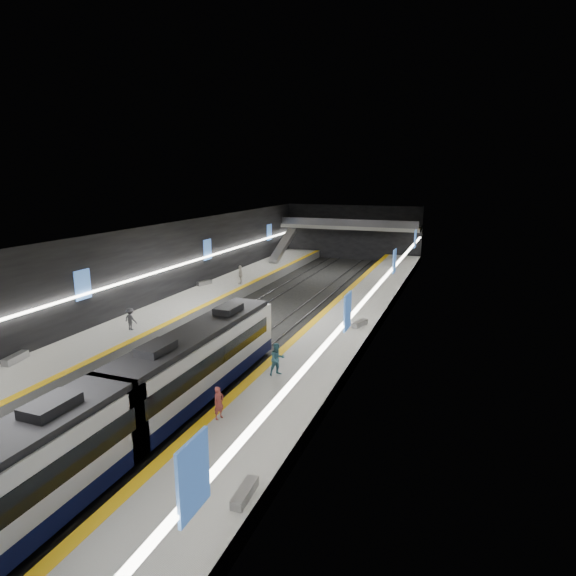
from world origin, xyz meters
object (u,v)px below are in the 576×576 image
at_px(passenger_right_a, 219,403).
at_px(passenger_left_b, 131,319).
at_px(escalator, 283,245).
at_px(bench_right_far, 360,324).
at_px(passenger_right_b, 277,360).
at_px(bench_left_near, 15,358).
at_px(passenger_left_a, 240,275).
at_px(bench_left_far, 204,283).
at_px(bench_right_near, 245,493).
at_px(train, 115,415).

bearing_deg(passenger_right_a, passenger_left_b, 71.19).
height_order(escalator, passenger_left_b, escalator).
height_order(bench_right_far, passenger_left_b, passenger_left_b).
bearing_deg(passenger_right_b, bench_left_near, 145.75).
relative_size(passenger_right_a, passenger_left_a, 0.81).
distance_m(bench_right_far, passenger_right_a, 16.86).
height_order(bench_left_far, bench_right_near, bench_left_far).
distance_m(train, passenger_left_a, 30.94).
distance_m(passenger_right_a, passenger_left_a, 29.05).
distance_m(bench_left_near, bench_right_far, 23.61).
height_order(bench_right_near, passenger_left_b, passenger_left_b).
xyz_separation_m(escalator, bench_left_far, (-2.00, -17.66, -1.68)).
distance_m(bench_left_near, bench_right_near, 20.11).
distance_m(bench_right_far, passenger_left_b, 17.30).
distance_m(escalator, bench_left_near, 40.60).
bearing_deg(passenger_left_b, bench_left_far, -72.06).
distance_m(bench_left_far, passenger_left_a, 3.90).
bearing_deg(bench_left_near, passenger_right_a, -17.56).
distance_m(bench_left_far, passenger_left_b, 15.36).
bearing_deg(bench_left_far, bench_right_far, -4.30).
bearing_deg(passenger_right_a, passenger_right_b, 11.58).
bearing_deg(train, passenger_left_b, 126.20).
height_order(passenger_right_b, passenger_left_a, passenger_left_a).
xyz_separation_m(escalator, bench_left_near, (-2.00, -40.51, -1.67)).
relative_size(escalator, passenger_right_b, 4.17).
height_order(escalator, bench_right_near, escalator).
xyz_separation_m(escalator, passenger_left_b, (0.64, -32.78, -1.05)).
relative_size(bench_left_near, bench_right_far, 1.10).
distance_m(escalator, bench_right_near, 50.12).
bearing_deg(bench_right_far, passenger_left_a, 164.17).
height_order(bench_left_far, passenger_left_a, passenger_left_a).
bearing_deg(bench_left_far, passenger_left_a, 47.50).
height_order(train, bench_right_far, train).
xyz_separation_m(train, bench_right_far, (6.44, 19.80, -0.99)).
xyz_separation_m(passenger_right_a, passenger_left_b, (-12.69, 9.55, 0.04)).
bearing_deg(passenger_left_a, passenger_right_a, 6.76).
height_order(train, passenger_left_b, train).
bearing_deg(passenger_right_a, train, 152.39).
xyz_separation_m(escalator, passenger_right_a, (13.33, -42.33, -1.10)).
relative_size(passenger_right_b, passenger_left_a, 0.97).
bearing_deg(passenger_left_a, bench_right_far, 39.11).
bearing_deg(bench_right_near, bench_right_far, 88.65).
height_order(bench_right_near, passenger_right_a, passenger_right_a).
xyz_separation_m(bench_right_near, bench_right_far, (-0.55, 21.34, 0.01)).
height_order(train, escalator, escalator).
bearing_deg(bench_left_near, bench_left_far, 79.22).
bearing_deg(escalator, train, -77.62).
height_order(train, bench_left_near, train).
distance_m(escalator, passenger_right_a, 44.40).
relative_size(train, passenger_right_b, 15.06).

